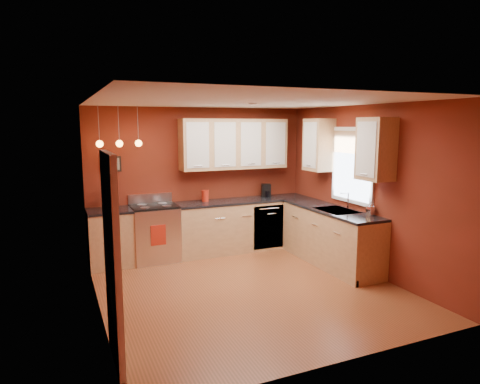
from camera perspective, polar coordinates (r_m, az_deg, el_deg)
name	(u,v)px	position (r m, az deg, el deg)	size (l,w,h in m)	color
floor	(248,288)	(6.22, 1.10, -12.70)	(4.20, 4.20, 0.00)	brown
ceiling	(249,101)	(5.79, 1.18, 11.98)	(4.00, 4.20, 0.02)	silver
wall_back	(200,180)	(7.80, -5.32, 1.59)	(4.00, 0.02, 2.60)	maroon
wall_front	(343,233)	(4.09, 13.56, -5.36)	(4.00, 0.02, 2.60)	maroon
wall_left	(96,209)	(5.36, -18.70, -2.22)	(0.02, 4.20, 2.60)	maroon
wall_right	(365,189)	(6.93, 16.34, 0.34)	(0.02, 4.20, 2.60)	maroon
base_cabinets_back_left	(111,239)	(7.33, -16.88, -6.02)	(0.70, 0.60, 0.90)	tan
base_cabinets_back_right	(244,226)	(7.94, 0.48, -4.49)	(2.54, 0.60, 0.90)	tan
base_cabinets_right	(330,237)	(7.27, 11.94, -5.95)	(0.60, 2.10, 0.90)	tan
counter_back_left	(109,211)	(7.22, -17.04, -2.42)	(0.70, 0.62, 0.04)	black
counter_back_right	(244,201)	(7.84, 0.49, -1.15)	(2.54, 0.62, 0.04)	black
counter_right	(331,210)	(7.16, 12.06, -2.31)	(0.62, 2.10, 0.04)	black
gas_range	(155,233)	(7.43, -11.27, -5.35)	(0.76, 0.64, 1.11)	silver
dishwasher_front	(269,227)	(7.84, 3.83, -4.68)	(0.60, 0.02, 0.80)	silver
sink	(337,212)	(7.05, 12.78, -2.56)	(0.50, 0.70, 0.33)	gray
window	(352,163)	(7.10, 14.77, 3.76)	(0.06, 1.02, 1.22)	white
door_left_wall	(112,260)	(4.27, -16.65, -8.72)	(0.12, 0.82, 2.05)	white
upper_cabinets_back	(234,144)	(7.79, -0.76, 6.41)	(2.00, 0.35, 0.90)	tan
upper_cabinets_right	(344,147)	(7.01, 13.76, 5.88)	(0.35, 1.95, 0.90)	tan
wall_picture	(111,164)	(7.41, -16.79, 3.58)	(0.32, 0.03, 0.26)	black
pendant_lights	(119,143)	(7.07, -15.78, 6.30)	(0.71, 0.11, 0.66)	gray
red_canister	(205,196)	(7.65, -4.67, -0.51)	(0.13, 0.13, 0.20)	#AE2312
red_vase	(108,204)	(7.29, -17.18, -1.48)	(0.11, 0.11, 0.17)	#AE2312
flowers	(108,192)	(7.26, -17.24, -0.05)	(0.13, 0.13, 0.23)	#AE2312
coffee_maker	(266,191)	(8.15, 3.52, 0.16)	(0.20, 0.20, 0.24)	black
soap_pump	(371,209)	(6.73, 17.02, -2.13)	(0.10, 0.10, 0.21)	white
dish_towel	(158,235)	(7.11, -10.83, -5.67)	(0.24, 0.02, 0.33)	#AE2312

